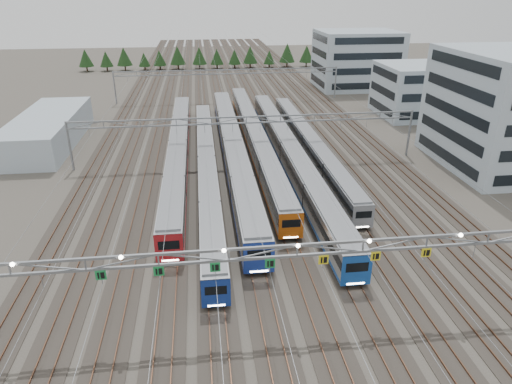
{
  "coord_description": "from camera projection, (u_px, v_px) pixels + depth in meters",
  "views": [
    {
      "loc": [
        -7.29,
        -31.34,
        27.14
      ],
      "look_at": [
        -0.9,
        20.18,
        3.5
      ],
      "focal_mm": 32.0,
      "sensor_mm": 36.0,
      "label": 1
    }
  ],
  "objects": [
    {
      "name": "depot_bldg_mid",
      "position": [
        412.0,
        90.0,
        101.88
      ],
      "size": [
        14.0,
        16.0,
        11.26
      ],
      "primitive_type": "cube",
      "color": "#A9BCC9",
      "rests_on": "ground"
    },
    {
      "name": "gantry_far",
      "position": [
        228.0,
        75.0,
        114.5
      ],
      "size": [
        56.36,
        0.36,
        8.0
      ],
      "color": "gray",
      "rests_on": "ground"
    },
    {
      "name": "train_a",
      "position": [
        178.0,
        150.0,
        75.43
      ],
      "size": [
        2.99,
        62.65,
        3.9
      ],
      "color": "black",
      "rests_on": "ground"
    },
    {
      "name": "treeline",
      "position": [
        216.0,
        56.0,
        159.82
      ],
      "size": [
        93.8,
        5.6,
        7.02
      ],
      "color": "#332114",
      "rests_on": "ground"
    },
    {
      "name": "gantry_near",
      "position": [
        297.0,
        253.0,
        37.32
      ],
      "size": [
        56.36,
        0.61,
        8.08
      ],
      "color": "gray",
      "rests_on": "ground"
    },
    {
      "name": "depot_bldg_north",
      "position": [
        356.0,
        60.0,
        129.44
      ],
      "size": [
        22.0,
        18.0,
        15.57
      ],
      "primitive_type": "cube",
      "color": "#A9BCC9",
      "rests_on": "ground"
    },
    {
      "name": "ground",
      "position": [
        294.0,
        321.0,
        40.37
      ],
      "size": [
        400.0,
        400.0,
        0.0
      ],
      "primitive_type": "plane",
      "color": "#47423A",
      "rests_on": "ground"
    },
    {
      "name": "train_b",
      "position": [
        207.0,
        166.0,
        69.57
      ],
      "size": [
        2.68,
        64.19,
        3.49
      ],
      "color": "black",
      "rests_on": "ground"
    },
    {
      "name": "train_d",
      "position": [
        255.0,
        137.0,
        82.32
      ],
      "size": [
        2.91,
        68.13,
        3.8
      ],
      "color": "black",
      "rests_on": "ground"
    },
    {
      "name": "west_shed",
      "position": [
        48.0,
        130.0,
        84.36
      ],
      "size": [
        10.0,
        30.0,
        5.38
      ],
      "primitive_type": "cube",
      "color": "#A9BCC9",
      "rests_on": "ground"
    },
    {
      "name": "train_e",
      "position": [
        289.0,
        152.0,
        74.34
      ],
      "size": [
        3.02,
        68.45,
        3.94
      ],
      "color": "black",
      "rests_on": "ground"
    },
    {
      "name": "track_bed",
      "position": [
        225.0,
        83.0,
        130.07
      ],
      "size": [
        54.0,
        260.0,
        5.42
      ],
      "color": "#2D2823",
      "rests_on": "ground"
    },
    {
      "name": "train_f",
      "position": [
        309.0,
        144.0,
        79.2
      ],
      "size": [
        2.68,
        55.97,
        3.49
      ],
      "color": "black",
      "rests_on": "ground"
    },
    {
      "name": "train_c",
      "position": [
        233.0,
        148.0,
        76.23
      ],
      "size": [
        3.19,
        68.69,
        4.16
      ],
      "color": "black",
      "rests_on": "ground"
    },
    {
      "name": "depot_bldg_south",
      "position": [
        507.0,
        110.0,
        71.88
      ],
      "size": [
        18.0,
        22.0,
        18.18
      ],
      "primitive_type": "cube",
      "color": "#A9BCC9",
      "rests_on": "ground"
    },
    {
      "name": "gantry_mid",
      "position": [
        246.0,
        125.0,
        73.85
      ],
      "size": [
        56.36,
        0.36,
        8.0
      ],
      "color": "gray",
      "rests_on": "ground"
    }
  ]
}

